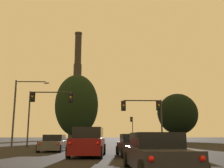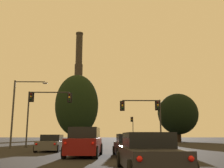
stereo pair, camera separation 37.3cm
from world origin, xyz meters
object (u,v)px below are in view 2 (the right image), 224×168
Objects in this scene: suv_center_lane_second at (85,142)px; sedan_right_lane_third at (148,154)px; traffic_light_overhead_left at (42,104)px; traffic_light_far_right at (132,125)px; sedan_center_lane_front at (90,143)px; smokestack at (78,95)px; hatchback_right_lane_second at (129,146)px; street_lamp at (20,105)px; sedan_left_lane_front at (52,143)px; traffic_light_overhead_right at (147,111)px.

suv_center_lane_second is 1.05× the size of sedan_right_lane_third.
traffic_light_far_right is at bearing 67.80° from traffic_light_overhead_left.
smokestack is (-11.88, 97.48, 19.42)m from sedan_center_lane_front.
hatchback_right_lane_second is 0.67× the size of traffic_light_far_right.
traffic_light_overhead_left is at bearing 116.69° from suv_center_lane_second.
suv_center_lane_second is 106.69m from smokestack.
street_lamp is (-8.24, 4.98, 4.09)m from sedan_center_lane_front.
sedan_left_lane_front is 0.83× the size of traffic_light_overhead_right.
street_lamp is at bearing -170.38° from traffic_light_overhead_right.
traffic_light_overhead_right is 0.91× the size of traffic_light_far_right.
suv_center_lane_second is at bearing -66.07° from traffic_light_overhead_left.
sedan_center_lane_front is 0.77× the size of traffic_light_far_right.
traffic_light_overhead_right is at bearing 40.26° from sedan_left_lane_front.
traffic_light_overhead_left reaches higher than traffic_light_far_right.
traffic_light_overhead_right is at bearing 73.69° from hatchback_right_lane_second.
sedan_right_lane_third is 24.55m from traffic_light_overhead_left.
sedan_center_lane_front is at bearing -50.30° from traffic_light_overhead_left.
traffic_light_overhead_left is at bearing 132.54° from sedan_center_lane_front.
traffic_light_overhead_left is (-6.35, 7.65, 4.45)m from sedan_center_lane_front.
suv_center_lane_second is 0.87× the size of traffic_light_overhead_right.
smokestack is at bearing 101.48° from traffic_light_overhead_right.
traffic_light_far_right is at bearing -69.68° from smokestack.
smokestack is at bearing 92.25° from street_lamp.
street_lamp is (-16.44, -38.31, 0.68)m from traffic_light_far_right.
sedan_right_lane_third is 114.73m from smokestack.
hatchback_right_lane_second is 0.62× the size of traffic_light_overhead_left.
hatchback_right_lane_second is at bearing -63.18° from sedan_center_lane_front.
sedan_left_lane_front is 13.25m from traffic_light_overhead_right.
street_lamp reaches higher than traffic_light_overhead_left.
traffic_light_far_right is at bearing 82.12° from sedan_center_lane_front.
traffic_light_far_right is at bearing 87.14° from traffic_light_overhead_right.
street_lamp is at bearing 130.62° from sedan_left_lane_front.
sedan_left_lane_front is at bearing -139.72° from traffic_light_overhead_right.
traffic_light_overhead_right reaches higher than sedan_right_lane_third.
sedan_center_lane_front is 0.09× the size of smokestack.
sedan_center_lane_front is at bearing 111.27° from hatchback_right_lane_second.
traffic_light_overhead_right is 0.76× the size of street_lamp.
suv_center_lane_second is 0.10× the size of smokestack.
suv_center_lane_second is at bearing -83.47° from smokestack.
traffic_light_far_right is (11.50, 44.06, 3.41)m from sedan_left_lane_front.
sedan_right_lane_third is 0.63× the size of street_lamp.
hatchback_right_lane_second is 15.02m from traffic_light_overhead_right.
street_lamp is at bearing 117.57° from sedan_right_lane_third.
sedan_left_lane_front is 0.98× the size of sedan_center_lane_front.
traffic_light_far_right is (8.14, 50.07, 3.18)m from suv_center_lane_second.
sedan_left_lane_front is at bearing -85.02° from smokestack.
sedan_right_lane_third is at bearing -95.12° from traffic_light_far_right.
smokestack is at bearing 94.96° from sedan_left_lane_front.
sedan_left_lane_front is at bearing -164.02° from sedan_center_lane_front.
suv_center_lane_second is 6.79m from sedan_center_lane_front.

